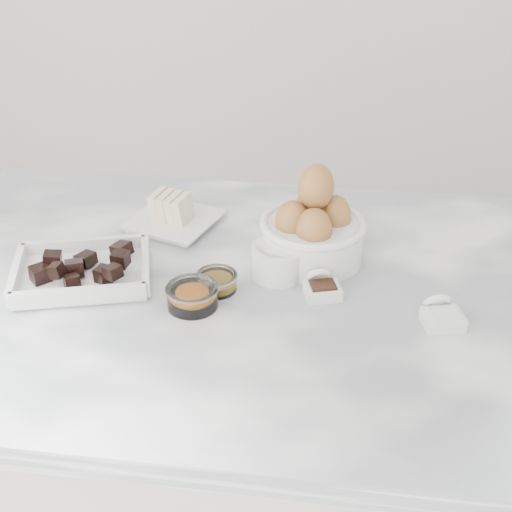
{
  "coord_description": "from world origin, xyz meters",
  "views": [
    {
      "loc": [
        0.16,
        -0.98,
        1.59
      ],
      "look_at": [
        0.02,
        0.03,
        0.98
      ],
      "focal_mm": 50.0,
      "sensor_mm": 36.0,
      "label": 1
    }
  ],
  "objects": [
    {
      "name": "vanilla_spoon",
      "position": [
        0.13,
        -0.01,
        0.95
      ],
      "size": [
        0.07,
        0.08,
        0.04
      ],
      "color": "white",
      "rests_on": "marble_slab"
    },
    {
      "name": "zest_bowl",
      "position": [
        -0.07,
        -0.07,
        0.96
      ],
      "size": [
        0.09,
        0.09,
        0.04
      ],
      "color": "white",
      "rests_on": "marble_slab"
    },
    {
      "name": "butter_plate",
      "position": [
        -0.16,
        0.19,
        0.96
      ],
      "size": [
        0.19,
        0.19,
        0.06
      ],
      "color": "white",
      "rests_on": "marble_slab"
    },
    {
      "name": "honey_bowl",
      "position": [
        -0.04,
        -0.02,
        0.96
      ],
      "size": [
        0.07,
        0.07,
        0.03
      ],
      "color": "white",
      "rests_on": "marble_slab"
    },
    {
      "name": "chocolate_dish",
      "position": [
        -0.27,
        -0.02,
        0.96
      ],
      "size": [
        0.26,
        0.23,
        0.06
      ],
      "color": "white",
      "rests_on": "marble_slab"
    },
    {
      "name": "marble_slab",
      "position": [
        0.0,
        0.0,
        0.92
      ],
      "size": [
        1.2,
        0.8,
        0.04
      ],
      "primitive_type": "cube",
      "color": "white",
      "rests_on": "cabinet"
    },
    {
      "name": "sugar_ramekin",
      "position": [
        0.06,
        0.04,
        0.97
      ],
      "size": [
        0.09,
        0.09,
        0.05
      ],
      "color": "white",
      "rests_on": "marble_slab"
    },
    {
      "name": "salt_spoon",
      "position": [
        0.32,
        -0.06,
        0.95
      ],
      "size": [
        0.07,
        0.08,
        0.05
      ],
      "color": "white",
      "rests_on": "marble_slab"
    },
    {
      "name": "egg_bowl",
      "position": [
        0.11,
        0.1,
        1.0
      ],
      "size": [
        0.19,
        0.19,
        0.18
      ],
      "color": "white",
      "rests_on": "marble_slab"
    },
    {
      "name": "cabinet",
      "position": [
        0.0,
        0.0,
        0.45
      ],
      "size": [
        1.1,
        0.7,
        0.9
      ],
      "primitive_type": "cube",
      "color": "beige",
      "rests_on": "ground"
    }
  ]
}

